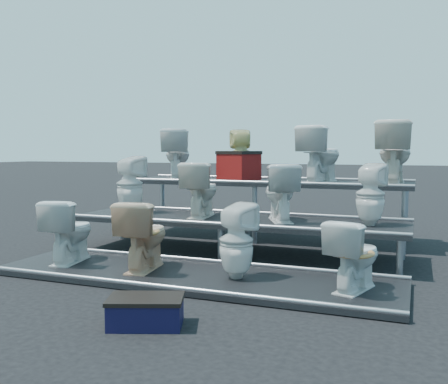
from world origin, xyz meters
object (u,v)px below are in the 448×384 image
(toilet_9, at_px, (241,155))
(red_crate, at_px, (239,167))
(toilet_5, at_px, (201,190))
(toilet_7, at_px, (370,195))
(toilet_2, at_px, (236,241))
(toilet_1, at_px, (144,235))
(toilet_8, at_px, (177,154))
(toilet_3, at_px, (354,255))
(toilet_0, at_px, (69,231))
(toilet_10, at_px, (321,154))
(toilet_6, at_px, (280,192))
(step_stool, at_px, (146,314))
(toilet_11, at_px, (394,153))
(toilet_4, at_px, (130,185))

(toilet_9, xyz_separation_m, red_crate, (-0.07, 0.08, -0.19))
(toilet_5, relative_size, toilet_7, 0.99)
(toilet_9, bearing_deg, red_crate, -75.14)
(toilet_2, bearing_deg, toilet_7, -113.00)
(toilet_1, xyz_separation_m, toilet_8, (-0.91, 2.60, 0.82))
(toilet_3, bearing_deg, toilet_0, 17.35)
(toilet_1, bearing_deg, toilet_10, -125.75)
(toilet_6, bearing_deg, toilet_8, -57.40)
(toilet_8, height_order, step_stool, toilet_8)
(toilet_7, xyz_separation_m, toilet_11, (0.18, 1.30, 0.47))
(toilet_3, xyz_separation_m, toilet_9, (-1.99, 2.60, 0.87))
(red_crate, xyz_separation_m, step_stool, (0.70, -4.03, -0.96))
(toilet_8, height_order, toilet_10, toilet_10)
(toilet_8, bearing_deg, red_crate, 163.61)
(toilet_2, bearing_deg, toilet_9, -53.29)
(toilet_9, bearing_deg, toilet_6, 101.50)
(toilet_0, bearing_deg, toilet_10, -141.97)
(red_crate, bearing_deg, toilet_1, -67.89)
(toilet_11, distance_m, red_crate, 2.27)
(toilet_6, relative_size, step_stool, 1.29)
(toilet_4, distance_m, step_stool, 3.28)
(toilet_7, bearing_deg, toilet_9, -19.40)
(toilet_0, height_order, toilet_9, toilet_9)
(toilet_6, relative_size, toilet_7, 0.97)
(toilet_4, distance_m, toilet_7, 3.15)
(red_crate, bearing_deg, toilet_8, -151.17)
(toilet_5, height_order, toilet_9, toilet_9)
(toilet_3, bearing_deg, toilet_7, -73.39)
(toilet_5, height_order, toilet_7, toilet_7)
(toilet_6, bearing_deg, step_stool, 58.01)
(red_crate, distance_m, step_stool, 4.20)
(step_stool, bearing_deg, toilet_2, 59.35)
(toilet_4, height_order, toilet_10, toilet_10)
(toilet_1, bearing_deg, toilet_0, -7.88)
(toilet_2, bearing_deg, toilet_0, 18.27)
(toilet_2, relative_size, toilet_9, 0.96)
(toilet_0, xyz_separation_m, toilet_8, (0.04, 2.60, 0.83))
(toilet_7, bearing_deg, toilet_0, 36.02)
(toilet_6, bearing_deg, toilet_11, -158.41)
(toilet_0, height_order, toilet_4, toilet_4)
(toilet_0, height_order, toilet_7, toilet_7)
(red_crate, bearing_deg, toilet_6, -28.98)
(toilet_6, bearing_deg, toilet_0, 6.95)
(toilet_0, xyz_separation_m, red_crate, (1.06, 2.68, 0.64))
(toilet_1, xyz_separation_m, toilet_4, (-0.97, 1.30, 0.42))
(toilet_8, height_order, toilet_11, toilet_11)
(toilet_10, xyz_separation_m, step_stool, (-0.57, -3.95, -1.16))
(toilet_1, bearing_deg, toilet_11, -140.15)
(toilet_0, height_order, red_crate, red_crate)
(toilet_7, relative_size, red_crate, 1.30)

